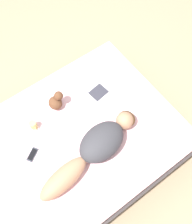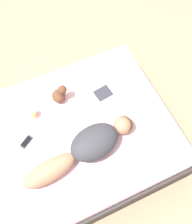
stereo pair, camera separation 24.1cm
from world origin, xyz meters
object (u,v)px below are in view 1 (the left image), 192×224
at_px(coffee_mug, 33,125).
at_px(person, 95,148).
at_px(open_magazine, 91,86).
at_px(cell_phone, 32,155).

bearing_deg(coffee_mug, person, 30.95).
height_order(open_magazine, cell_phone, same).
height_order(person, coffee_mug, person).
relative_size(open_magazine, cell_phone, 3.20).
height_order(person, open_magazine, person).
distance_m(coffee_mug, cell_phone, 0.30).
bearing_deg(cell_phone, open_magazine, 75.86).
relative_size(coffee_mug, cell_phone, 0.67).
height_order(person, cell_phone, person).
xyz_separation_m(open_magazine, cell_phone, (0.30, -0.93, 0.00)).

